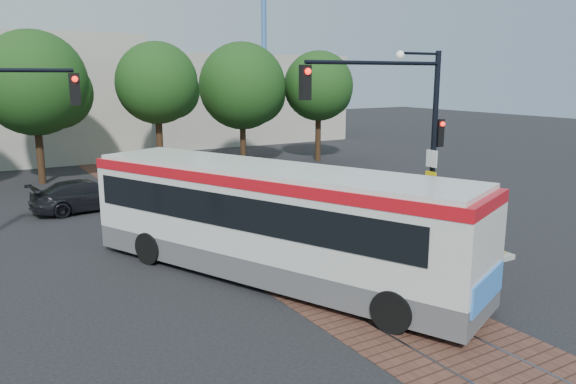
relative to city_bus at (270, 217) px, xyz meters
name	(u,v)px	position (x,y,z in m)	size (l,w,h in m)	color
ground	(287,259)	(1.20, 1.10, -1.72)	(120.00, 120.00, 0.00)	black
trackbed	(230,229)	(1.20, 5.10, -1.72)	(3.60, 40.00, 0.02)	brown
tree_row	(149,86)	(2.41, 17.52, 3.13)	(26.40, 5.60, 7.67)	#382314
warehouses	(73,98)	(0.67, 29.85, 2.09)	(40.00, 13.00, 8.00)	#ADA899
crane	(264,15)	(19.20, 35.10, 9.16)	(8.00, 0.50, 18.00)	#3F72B2
city_bus	(270,217)	(0.00, 0.00, 0.00)	(6.83, 11.54, 3.09)	#4E4E50
traffic_island	(425,233)	(6.02, 0.20, -1.39)	(2.20, 5.20, 1.13)	gray
signal_pole_main	(407,118)	(5.06, 0.29, 2.43)	(5.49, 0.46, 6.00)	black
parked_car	(87,195)	(-2.59, 10.75, -1.09)	(1.78, 4.37, 1.27)	black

